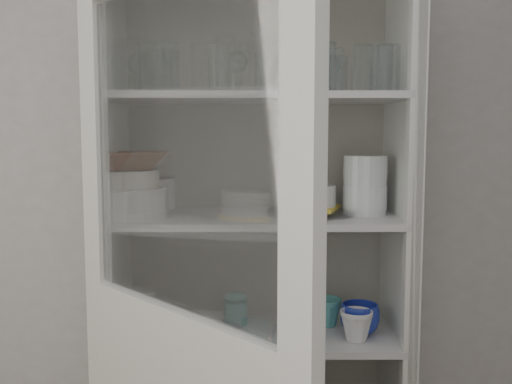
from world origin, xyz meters
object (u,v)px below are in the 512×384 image
at_px(glass_platter, 311,212).
at_px(mug_blue, 360,319).
at_px(plate_stack_back, 149,193).
at_px(mug_teal, 327,312).
at_px(goblet_2, 331,74).
at_px(teal_jar, 236,310).
at_px(white_canister, 139,310).
at_px(goblet_3, 315,72).
at_px(cream_bowl, 131,179).
at_px(yellow_trivet, 311,208).
at_px(grey_bowl_stack, 365,185).
at_px(mug_white, 356,326).
at_px(goblet_1, 238,72).
at_px(white_ramekin, 311,195).
at_px(plate_stack_front, 131,203).
at_px(terracotta_bowl, 130,161).
at_px(pantry_cabinet, 256,301).
at_px(measuring_cups, 223,329).
at_px(goblet_0, 138,73).

bearing_deg(glass_platter, mug_blue, -19.47).
xyz_separation_m(plate_stack_back, mug_teal, (0.64, -0.12, -0.41)).
bearing_deg(glass_platter, goblet_2, 50.68).
xyz_separation_m(goblet_2, teal_jar, (-0.33, -0.05, -0.83)).
bearing_deg(plate_stack_back, white_canister, -96.64).
relative_size(goblet_3, cream_bowl, 0.93).
relative_size(goblet_3, yellow_trivet, 1.01).
distance_m(grey_bowl_stack, mug_white, 0.47).
xyz_separation_m(goblet_2, grey_bowl_stack, (0.11, -0.09, -0.38)).
relative_size(goblet_3, mug_blue, 1.30).
relative_size(goblet_2, glass_platter, 0.52).
relative_size(goblet_1, cream_bowl, 0.92).
xyz_separation_m(glass_platter, white_ramekin, (0.00, 0.00, 0.06)).
height_order(cream_bowl, grey_bowl_stack, grey_bowl_stack).
xyz_separation_m(cream_bowl, yellow_trivet, (0.59, 0.08, -0.10)).
xyz_separation_m(cream_bowl, mug_blue, (0.76, 0.02, -0.47)).
bearing_deg(cream_bowl, plate_stack_front, 180.00).
height_order(goblet_1, white_ramekin, goblet_1).
xyz_separation_m(terracotta_bowl, grey_bowl_stack, (0.77, 0.07, -0.09)).
xyz_separation_m(pantry_cabinet, goblet_2, (0.26, 0.02, 0.80)).
height_order(plate_stack_front, plate_stack_back, plate_stack_back).
xyz_separation_m(mug_blue, mug_teal, (-0.10, 0.08, -0.00)).
height_order(plate_stack_front, white_canister, plate_stack_front).
xyz_separation_m(goblet_3, mug_blue, (0.14, -0.16, -0.83)).
relative_size(white_ramekin, mug_teal, 1.59).
bearing_deg(glass_platter, plate_stack_back, 165.99).
relative_size(goblet_2, grey_bowl_stack, 0.78).
relative_size(plate_stack_back, mug_blue, 1.43).
bearing_deg(grey_bowl_stack, measuring_cups, -173.79).
bearing_deg(yellow_trivet, teal_jar, 170.38).
distance_m(terracotta_bowl, teal_jar, 0.64).
xyz_separation_m(white_ramekin, mug_blue, (0.16, -0.06, -0.41)).
distance_m(plate_stack_back, cream_bowl, 0.23).
distance_m(glass_platter, mug_teal, 0.37).
distance_m(plate_stack_front, grey_bowl_stack, 0.78).
bearing_deg(goblet_2, glass_platter, -129.32).
bearing_deg(white_ramekin, teal_jar, 170.38).
bearing_deg(mug_teal, terracotta_bowl, -173.63).
distance_m(cream_bowl, measuring_cups, 0.59).
bearing_deg(teal_jar, mug_teal, -2.90).
xyz_separation_m(mug_white, teal_jar, (-0.40, 0.16, -0.00)).
relative_size(plate_stack_back, teal_jar, 1.89).
distance_m(goblet_2, mug_teal, 0.83).
relative_size(goblet_0, goblet_1, 0.95).
xyz_separation_m(white_ramekin, grey_bowl_stack, (0.18, -0.00, 0.04)).
bearing_deg(mug_teal, plate_stack_front, -173.63).
bearing_deg(teal_jar, mug_blue, -13.50).
xyz_separation_m(pantry_cabinet, glass_platter, (0.19, -0.06, 0.33)).
distance_m(plate_stack_back, white_canister, 0.42).
bearing_deg(measuring_cups, teal_jar, 67.95).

